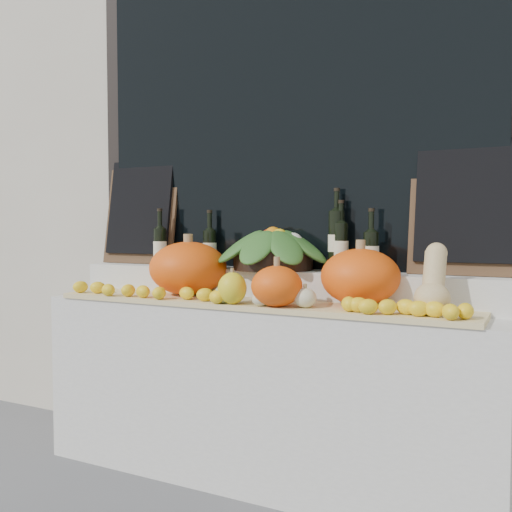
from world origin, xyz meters
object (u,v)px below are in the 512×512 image
Objects in this scene: pumpkin_left at (188,268)px; produce_bowl at (273,249)px; pumpkin_right at (360,277)px; wine_bottle_tall at (336,240)px; butternut_squash at (433,284)px.

produce_bowl is at bearing 23.20° from pumpkin_left.
wine_bottle_tall reaches higher than pumpkin_right.
wine_bottle_tall reaches higher than produce_bowl.
produce_bowl is at bearing -170.75° from wine_bottle_tall.
pumpkin_left is at bearing -156.80° from produce_bowl.
produce_bowl is (-0.85, 0.25, 0.12)m from butternut_squash.
produce_bowl is 0.33m from wine_bottle_tall.
pumpkin_left is at bearing 176.45° from butternut_squash.
butternut_squash reaches higher than pumpkin_right.
butternut_squash reaches higher than pumpkin_left.
wine_bottle_tall reaches higher than butternut_squash.
butternut_squash is (1.25, -0.08, -0.02)m from pumpkin_left.
wine_bottle_tall is (-0.18, 0.20, 0.16)m from pumpkin_right.
pumpkin_right is at bearing 1.99° from pumpkin_left.
pumpkin_right is 0.87× the size of wine_bottle_tall.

